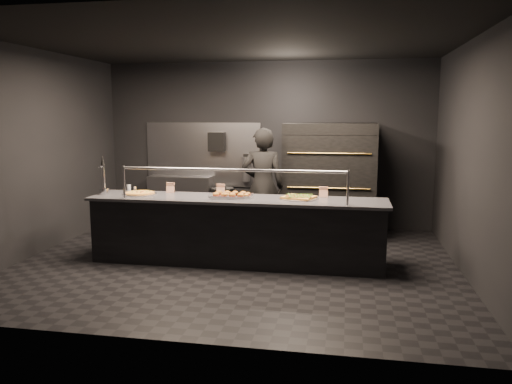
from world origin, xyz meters
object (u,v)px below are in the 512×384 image
service_counter (237,230)px  slider_tray_a (230,195)px  pizza_oven (330,179)px  round_pizza (140,193)px  trash_bin (222,207)px  square_pizza (299,197)px  fire_extinguisher (246,169)px  beer_tap (104,183)px  worker (263,186)px  towel_dispenser (217,142)px  prep_shelf (181,200)px  slider_tray_b (238,195)px

service_counter → slider_tray_a: size_ratio=7.09×
pizza_oven → round_pizza: (-2.63, -1.85, -0.03)m
service_counter → trash_bin: 2.35m
slider_tray_a → square_pizza: (0.95, 0.05, -0.01)m
fire_extinguisher → trash_bin: (-0.42, -0.18, -0.70)m
beer_tap → worker: (2.11, 1.21, -0.16)m
beer_tap → round_pizza: size_ratio=1.17×
round_pizza → trash_bin: bearing=72.9°
slider_tray_a → worker: 1.18m
service_counter → towel_dispenser: bearing=110.6°
slider_tray_a → square_pizza: size_ratio=1.14×
prep_shelf → fire_extinguisher: bearing=3.7°
towel_dispenser → trash_bin: size_ratio=0.49×
service_counter → pizza_oven: bearing=57.7°
towel_dispenser → beer_tap: towel_dispenser is taller
square_pizza → pizza_oven: bearing=79.1°
beer_tap → fire_extinguisher: bearing=56.8°
pizza_oven → worker: bearing=-145.1°
service_counter → towel_dispenser: towel_dispenser is taller
round_pizza → slider_tray_b: size_ratio=1.06×
pizza_oven → trash_bin: 2.09m
beer_tap → square_pizza: beer_tap is taller
trash_bin → beer_tap: bearing=-117.5°
round_pizza → square_pizza: (2.28, 0.02, 0.00)m
prep_shelf → towel_dispenser: 1.31m
towel_dispenser → worker: 1.73m
pizza_oven → slider_tray_a: 2.28m
pizza_oven → fire_extinguisher: 1.63m
service_counter → trash_bin: service_counter is taller
round_pizza → worker: 1.96m
service_counter → worker: bearing=81.9°
towel_dispenser → round_pizza: (-0.53, -2.34, -0.61)m
pizza_oven → fire_extinguisher: size_ratio=3.78×
slider_tray_a → beer_tap: bearing=-178.2°
pizza_oven → prep_shelf: pizza_oven is taller
towel_dispenser → slider_tray_b: towel_dispenser is taller
service_counter → slider_tray_b: bearing=90.2°
towel_dispenser → pizza_oven: bearing=-13.1°
beer_tap → trash_bin: 2.64m
prep_shelf → slider_tray_a: slider_tray_a is taller
prep_shelf → square_pizza: bearing=-42.5°
pizza_oven → slider_tray_a: pizza_oven is taller
round_pizza → slider_tray_b: bearing=0.7°
pizza_oven → round_pizza: size_ratio=3.92×
round_pizza → beer_tap: bearing=-170.5°
towel_dispenser → slider_tray_b: size_ratio=0.76×
prep_shelf → beer_tap: (-0.34, -2.35, 0.63)m
trash_bin → square_pizza: bearing=-52.9°
service_counter → trash_bin: bearing=109.1°
towel_dispenser → beer_tap: 2.68m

